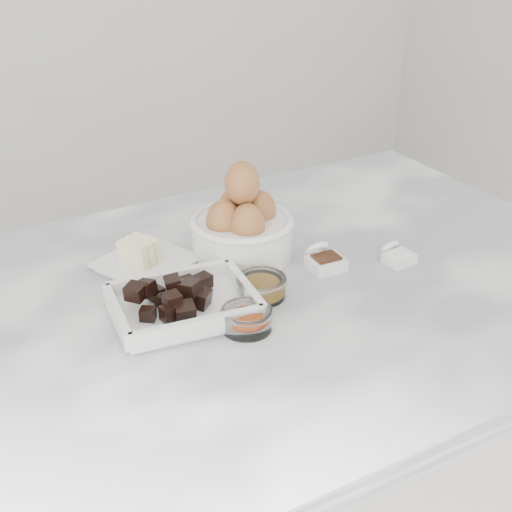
{
  "coord_description": "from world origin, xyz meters",
  "views": [
    {
      "loc": [
        -0.47,
        -0.83,
        1.51
      ],
      "look_at": [
        0.02,
        0.03,
        0.98
      ],
      "focal_mm": 50.0,
      "sensor_mm": 36.0,
      "label": 1
    }
  ],
  "objects": [
    {
      "name": "honey_bowl",
      "position": [
        -0.0,
        -0.02,
        0.96
      ],
      "size": [
        0.08,
        0.08,
        0.03
      ],
      "color": "white",
      "rests_on": "marble_slab"
    },
    {
      "name": "sugar_ramekin",
      "position": [
        0.03,
        0.11,
        0.97
      ],
      "size": [
        0.09,
        0.09,
        0.06
      ],
      "color": "white",
      "rests_on": "marble_slab"
    },
    {
      "name": "salt_spoon",
      "position": [
        0.25,
        -0.04,
        0.95
      ],
      "size": [
        0.05,
        0.06,
        0.04
      ],
      "color": "white",
      "rests_on": "marble_slab"
    },
    {
      "name": "butter_plate",
      "position": [
        -0.12,
        0.15,
        0.96
      ],
      "size": [
        0.18,
        0.18,
        0.06
      ],
      "color": "white",
      "rests_on": "marble_slab"
    },
    {
      "name": "vanilla_spoon",
      "position": [
        0.13,
        0.01,
        0.95
      ],
      "size": [
        0.06,
        0.07,
        0.04
      ],
      "color": "white",
      "rests_on": "marble_slab"
    },
    {
      "name": "marble_slab",
      "position": [
        0.0,
        0.0,
        0.92
      ],
      "size": [
        1.2,
        0.8,
        0.04
      ],
      "primitive_type": "cube",
      "color": "white",
      "rests_on": "cabinet"
    },
    {
      "name": "chocolate_dish",
      "position": [
        -0.13,
        -0.01,
        0.96
      ],
      "size": [
        0.22,
        0.18,
        0.05
      ],
      "color": "white",
      "rests_on": "marble_slab"
    },
    {
      "name": "egg_bowl",
      "position": [
        0.04,
        0.11,
        0.99
      ],
      "size": [
        0.18,
        0.18,
        0.17
      ],
      "color": "white",
      "rests_on": "marble_slab"
    },
    {
      "name": "zest_bowl",
      "position": [
        -0.06,
        -0.09,
        0.96
      ],
      "size": [
        0.08,
        0.08,
        0.03
      ],
      "color": "white",
      "rests_on": "marble_slab"
    }
  ]
}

